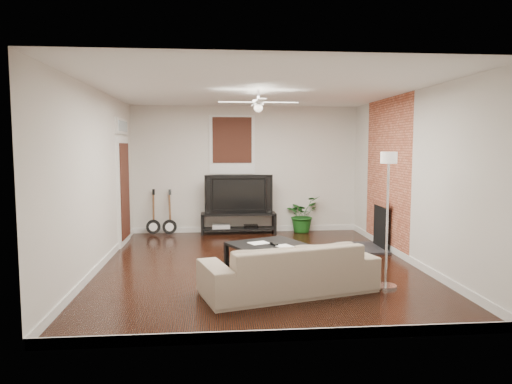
{
  "coord_description": "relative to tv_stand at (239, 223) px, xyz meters",
  "views": [
    {
      "loc": [
        -0.7,
        -7.41,
        1.92
      ],
      "look_at": [
        0.0,
        0.4,
        1.15
      ],
      "focal_mm": 32.91,
      "sensor_mm": 36.0,
      "label": 1
    }
  ],
  "objects": [
    {
      "name": "sofa",
      "position": [
        0.44,
        -4.24,
        0.1
      ],
      "size": [
        2.43,
        1.47,
        0.66
      ],
      "primitive_type": "imported",
      "rotation": [
        0.0,
        0.0,
        3.42
      ],
      "color": "tan",
      "rests_on": "floor"
    },
    {
      "name": "guitar_right",
      "position": [
        -1.5,
        -0.06,
        0.27
      ],
      "size": [
        0.34,
        0.27,
        1.0
      ],
      "primitive_type": null,
      "rotation": [
        0.0,
        0.0,
        0.18
      ],
      "color": "black",
      "rests_on": "floor"
    },
    {
      "name": "fireplace",
      "position": [
        2.37,
        -1.78,
        0.23
      ],
      "size": [
        0.8,
        1.1,
        0.92
      ],
      "primitive_type": "cube",
      "color": "black",
      "rests_on": "floor"
    },
    {
      "name": "door_left",
      "position": [
        -2.29,
        -0.88,
        1.02
      ],
      "size": [
        0.08,
        1.0,
        2.5
      ],
      "primitive_type": "cube",
      "color": "white",
      "rests_on": "wall_left"
    },
    {
      "name": "brick_accent",
      "position": [
        2.66,
        -1.78,
        1.17
      ],
      "size": [
        0.02,
        2.2,
        2.8
      ],
      "primitive_type": "cube",
      "color": "#AE5238",
      "rests_on": "floor"
    },
    {
      "name": "guitar_left",
      "position": [
        -1.85,
        -0.03,
        0.27
      ],
      "size": [
        0.32,
        0.24,
        1.0
      ],
      "primitive_type": null,
      "rotation": [
        0.0,
        0.0,
        0.08
      ],
      "color": "black",
      "rests_on": "floor"
    },
    {
      "name": "coffee_table",
      "position": [
        0.31,
        -3.27,
        -0.01
      ],
      "size": [
        1.39,
        1.39,
        0.44
      ],
      "primitive_type": "cube",
      "rotation": [
        0.0,
        0.0,
        0.43
      ],
      "color": "black",
      "rests_on": "floor"
    },
    {
      "name": "floor_lamp",
      "position": [
        1.79,
        -4.14,
        0.7
      ],
      "size": [
        0.38,
        0.38,
        1.85
      ],
      "primitive_type": null,
      "rotation": [
        0.0,
        0.0,
        0.27
      ],
      "color": "white",
      "rests_on": "floor"
    },
    {
      "name": "tv",
      "position": [
        0.0,
        0.02,
        0.65
      ],
      "size": [
        1.47,
        0.19,
        0.85
      ],
      "primitive_type": "imported",
      "color": "black",
      "rests_on": "tv_stand"
    },
    {
      "name": "ceiling_fan",
      "position": [
        0.17,
        -2.78,
        2.37
      ],
      "size": [
        1.24,
        1.24,
        0.32
      ],
      "primitive_type": null,
      "color": "white",
      "rests_on": "ceiling"
    },
    {
      "name": "tv_stand",
      "position": [
        0.0,
        0.0,
        0.0
      ],
      "size": [
        1.64,
        0.44,
        0.46
      ],
      "primitive_type": "cube",
      "color": "black",
      "rests_on": "floor"
    },
    {
      "name": "window_back",
      "position": [
        -0.13,
        0.19,
        1.72
      ],
      "size": [
        1.0,
        0.06,
        1.3
      ],
      "primitive_type": "cube",
      "color": "black",
      "rests_on": "wall_back"
    },
    {
      "name": "potted_plant",
      "position": [
        1.42,
        0.04,
        0.17
      ],
      "size": [
        0.96,
        0.95,
        0.8
      ],
      "primitive_type": "imported",
      "rotation": [
        0.0,
        0.0,
        0.72
      ],
      "color": "#175117",
      "rests_on": "floor"
    },
    {
      "name": "room",
      "position": [
        0.17,
        -2.78,
        1.17
      ],
      "size": [
        5.01,
        6.01,
        2.81
      ],
      "color": "black",
      "rests_on": "ground"
    }
  ]
}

